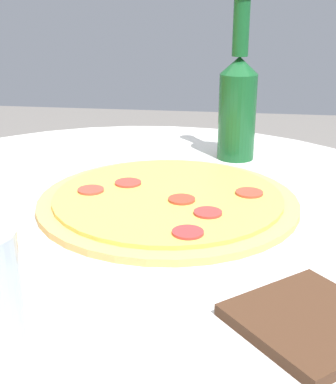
% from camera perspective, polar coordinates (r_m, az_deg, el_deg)
% --- Properties ---
extents(table, '(0.97, 0.97, 0.73)m').
position_cam_1_polar(table, '(0.87, -3.67, -13.74)').
color(table, silver).
rests_on(table, ground_plane).
extents(pizza, '(0.38, 0.38, 0.02)m').
position_cam_1_polar(pizza, '(0.77, 0.01, -0.86)').
color(pizza, tan).
rests_on(pizza, table).
extents(beer_bottle, '(0.07, 0.07, 0.29)m').
position_cam_1_polar(beer_bottle, '(0.98, 7.44, 9.55)').
color(beer_bottle, '#144C23').
rests_on(beer_bottle, table).
extents(pizza_paddle, '(0.24, 0.22, 0.02)m').
position_cam_1_polar(pizza_paddle, '(0.51, 17.39, -14.52)').
color(pizza_paddle, '#422819').
rests_on(pizza_paddle, table).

